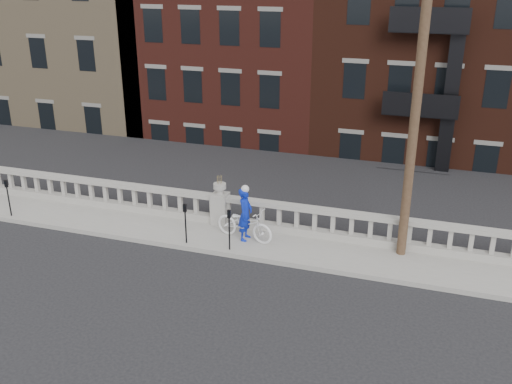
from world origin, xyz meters
TOP-DOWN VIEW (x-y plane):
  - ground at (0.00, 0.00)m, footprint 120.00×120.00m
  - sidewalk at (0.00, 3.00)m, footprint 32.00×2.20m
  - balustrade at (0.00, 3.95)m, footprint 28.00×0.34m
  - planter_pedestal at (0.00, 3.95)m, footprint 0.55×0.55m
  - lower_level at (0.56, 23.04)m, footprint 80.00×44.00m
  - utility_pole at (6.20, 3.60)m, footprint 1.60×0.28m
  - parking_meter_a at (-7.39, 2.15)m, footprint 0.10×0.09m
  - parking_meter_b at (-0.48, 2.15)m, footprint 0.10×0.09m
  - parking_meter_c at (1.02, 2.15)m, footprint 0.10×0.09m
  - bicycle at (1.22, 3.03)m, footprint 2.17×1.15m
  - cyclist at (1.25, 3.02)m, footprint 0.44×0.66m

SIDE VIEW (x-z plane):
  - ground at x=0.00m, z-range 0.00..0.00m
  - sidewalk at x=0.00m, z-range 0.00..0.15m
  - balustrade at x=0.00m, z-range 0.13..1.16m
  - bicycle at x=1.22m, z-range 0.15..1.23m
  - planter_pedestal at x=0.00m, z-range -0.05..1.71m
  - parking_meter_a at x=-7.39m, z-range 0.32..1.68m
  - parking_meter_b at x=-0.48m, z-range 0.32..1.68m
  - parking_meter_c at x=1.02m, z-range 0.32..1.68m
  - cyclist at x=1.25m, z-range 0.15..1.93m
  - lower_level at x=0.56m, z-range -7.77..13.03m
  - utility_pole at x=6.20m, z-range 0.24..10.24m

